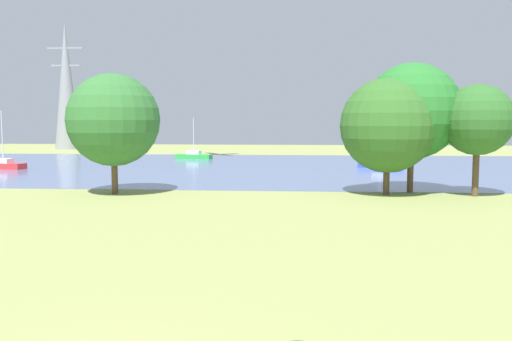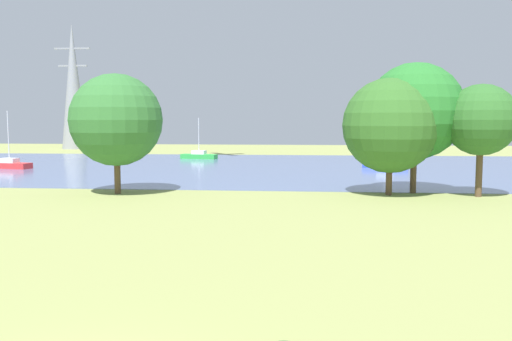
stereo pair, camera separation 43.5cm
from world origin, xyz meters
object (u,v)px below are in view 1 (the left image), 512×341
Objects in this scene: sailboat_green at (194,156)px; tree_west_near at (412,111)px; sailboat_red at (3,165)px; tree_east_near at (478,120)px; tree_west_far at (113,120)px; electricity_pylon at (66,86)px; tree_east_far at (388,126)px; sailboat_blue at (381,163)px.

sailboat_green is 38.75m from tree_west_near.
sailboat_red is 0.80× the size of tree_east_near.
tree_west_far reaches higher than tree_east_near.
sailboat_green is at bearing 124.87° from tree_west_near.
tree_east_far is at bearing -49.44° from electricity_pylon.
sailboat_green is 0.25× the size of electricity_pylon.
electricity_pylon is (-9.37, 37.93, 10.59)m from sailboat_red.
electricity_pylon is at bearing 133.79° from tree_east_near.
sailboat_green is at bearing 42.31° from sailboat_red.
tree_east_far is (19.14, 1.13, -0.38)m from tree_west_far.
sailboat_red is 40.48m from electricity_pylon.
tree_east_near is (3.15, -21.57, 4.75)m from sailboat_blue.
tree_east_far is (37.50, -16.85, 4.39)m from sailboat_red.
electricity_pylon reaches higher than tree_west_far.
tree_east_far is at bearing -146.30° from tree_west_near.
sailboat_green is 38.64m from tree_east_far.
sailboat_blue is at bearing 98.31° from tree_east_near.
sailboat_blue is 0.86× the size of tree_west_near.
tree_west_far is 1.11× the size of tree_east_near.
tree_east_far is 72.36m from electricity_pylon.
tree_west_far reaches higher than sailboat_green.
sailboat_blue is 1.04× the size of tree_east_near.
sailboat_red is 0.76× the size of tree_east_far.
electricity_pylon reaches higher than tree_east_near.
sailboat_green is (-22.85, 11.53, -0.03)m from sailboat_blue.
sailboat_blue reaches higher than tree_east_near.
tree_east_far is at bearing 176.67° from tree_east_near.
electricity_pylon is (-49.69, 33.55, 10.57)m from sailboat_blue.
sailboat_red is 41.35m from tree_east_far.
sailboat_red is 1.13× the size of sailboat_green.
tree_east_near is at bearing 1.78° from tree_west_far.
sailboat_red is at bearing 158.42° from tree_east_near.
tree_west_far is at bearing -134.50° from sailboat_blue.
tree_west_far reaches higher than sailboat_red.
sailboat_blue is at bearing 6.19° from sailboat_red.
tree_east_near is 0.35× the size of electricity_pylon.
sailboat_green is at bearing 128.15° from tree_east_near.
sailboat_blue is 21.85m from tree_east_far.
sailboat_red is 46.99m from tree_east_near.
sailboat_red reaches higher than sailboat_green.
tree_west_far is 19.18m from tree_east_far.
sailboat_green is 0.67× the size of tree_east_far.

